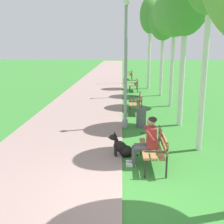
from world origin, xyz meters
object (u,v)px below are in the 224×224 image
(dog_black, at_px, (122,148))
(lamp_post_far, at_px, (125,54))
(birch_tree_fifth, at_px, (163,21))
(park_bench_mid, at_px, (137,101))
(litter_bin, at_px, (141,118))
(lamp_post_near, at_px, (126,63))
(park_bench_near, at_px, (155,146))
(lamp_post_mid, at_px, (125,62))
(birch_tree_fourth, at_px, (175,14))
(birch_tree_sixth, at_px, (150,17))
(park_bench_furthest, at_px, (130,74))
(park_bench_far, at_px, (134,83))
(person_seated_on_near_bench, at_px, (147,139))

(dog_black, relative_size, lamp_post_far, 0.18)
(birch_tree_fifth, bearing_deg, dog_black, -103.22)
(park_bench_mid, relative_size, litter_bin, 2.14)
(lamp_post_near, bearing_deg, lamp_post_far, 89.63)
(park_bench_near, xyz_separation_m, birch_tree_fifth, (1.50, 10.41, 3.82))
(park_bench_near, height_order, dog_black, park_bench_near)
(dog_black, bearing_deg, lamp_post_mid, 88.97)
(dog_black, height_order, birch_tree_fifth, birch_tree_fifth)
(lamp_post_mid, bearing_deg, birch_tree_fourth, -45.55)
(lamp_post_near, distance_m, lamp_post_far, 12.51)
(birch_tree_sixth, bearing_deg, birch_tree_fifth, -81.29)
(lamp_post_far, bearing_deg, lamp_post_near, -90.37)
(birch_tree_fifth, bearing_deg, park_bench_mid, -109.95)
(park_bench_mid, bearing_deg, park_bench_near, -88.26)
(birch_tree_fourth, height_order, litter_bin, birch_tree_fourth)
(lamp_post_mid, relative_size, birch_tree_fifth, 0.72)
(lamp_post_near, height_order, lamp_post_mid, lamp_post_near)
(park_bench_furthest, distance_m, litter_bin, 15.27)
(park_bench_far, relative_size, lamp_post_far, 0.33)
(dog_black, xyz_separation_m, lamp_post_near, (0.11, 2.83, 2.09))
(person_seated_on_near_bench, bearing_deg, park_bench_furthest, 89.81)
(park_bench_near, relative_size, litter_bin, 2.14)
(park_bench_near, bearing_deg, lamp_post_far, 92.26)
(park_bench_mid, height_order, person_seated_on_near_bench, person_seated_on_near_bench)
(litter_bin, bearing_deg, park_bench_near, -88.10)
(lamp_post_near, relative_size, lamp_post_mid, 1.15)
(park_bench_mid, bearing_deg, person_seated_on_near_bench, -90.31)
(park_bench_near, distance_m, person_seated_on_near_bench, 0.27)
(lamp_post_far, height_order, birch_tree_fourth, birch_tree_fourth)
(park_bench_far, xyz_separation_m, litter_bin, (-0.10, -8.63, -0.16))
(park_bench_mid, distance_m, park_bench_far, 6.33)
(lamp_post_near, bearing_deg, lamp_post_mid, 89.50)
(park_bench_near, distance_m, litter_bin, 3.49)
(person_seated_on_near_bench, bearing_deg, lamp_post_far, 91.51)
(park_bench_near, distance_m, park_bench_far, 12.12)
(park_bench_mid, distance_m, litter_bin, 2.32)
(park_bench_far, distance_m, dog_black, 11.60)
(lamp_post_near, bearing_deg, dog_black, -92.19)
(park_bench_mid, xyz_separation_m, lamp_post_mid, (-0.48, 3.80, 1.55))
(park_bench_mid, distance_m, person_seated_on_near_bench, 5.78)
(lamp_post_near, bearing_deg, park_bench_mid, 77.60)
(birch_tree_sixth, bearing_deg, park_bench_mid, -99.01)
(park_bench_mid, relative_size, park_bench_far, 1.00)
(person_seated_on_near_bench, bearing_deg, park_bench_mid, 89.69)
(person_seated_on_near_bench, height_order, litter_bin, person_seated_on_near_bench)
(park_bench_furthest, xyz_separation_m, lamp_post_mid, (-0.51, -9.16, 1.55))
(person_seated_on_near_bench, distance_m, lamp_post_near, 3.78)
(park_bench_far, bearing_deg, park_bench_mid, -91.50)
(park_bench_mid, distance_m, lamp_post_near, 3.09)
(person_seated_on_near_bench, height_order, lamp_post_mid, lamp_post_mid)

